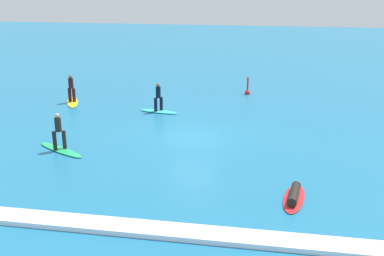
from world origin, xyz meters
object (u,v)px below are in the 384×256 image
object	(u,v)px
surfer_on_teal_board	(158,105)
surfer_on_red_board	(294,195)
surfer_on_yellow_board	(72,95)
marker_buoy	(247,91)
surfer_on_green_board	(60,141)

from	to	relation	value
surfer_on_teal_board	surfer_on_red_board	bearing A→B (deg)	137.10
surfer_on_yellow_board	surfer_on_red_board	world-z (taller)	surfer_on_yellow_board
surfer_on_red_board	marker_buoy	world-z (taller)	marker_buoy
surfer_on_teal_board	marker_buoy	distance (m)	7.59
surfer_on_yellow_board	surfer_on_teal_board	bearing A→B (deg)	53.78
surfer_on_red_board	surfer_on_teal_board	xyz separation A→B (m)	(-7.81, 10.58, 0.29)
marker_buoy	surfer_on_green_board	bearing A→B (deg)	-122.48
surfer_on_green_board	marker_buoy	size ratio (longest dim) A/B	2.32
surfer_on_yellow_board	marker_buoy	bearing A→B (deg)	85.91
surfer_on_yellow_board	surfer_on_green_board	xyz separation A→B (m)	(3.15, -8.51, -0.03)
marker_buoy	surfer_on_yellow_board	bearing A→B (deg)	-158.98
surfer_on_yellow_board	surfer_on_green_board	bearing A→B (deg)	-4.83
surfer_on_yellow_board	surfer_on_teal_board	world-z (taller)	surfer_on_yellow_board
surfer_on_yellow_board	surfer_on_red_board	xyz separation A→B (m)	(14.01, -11.80, -0.33)
surfer_on_yellow_board	surfer_on_red_board	size ratio (longest dim) A/B	1.12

